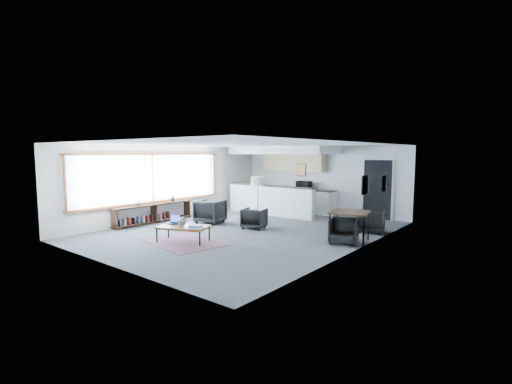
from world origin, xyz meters
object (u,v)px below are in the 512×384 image
Objects in this scene: dining_table at (350,214)px; microwave at (304,184)px; laptop at (174,221)px; armchair_left at (210,210)px; armchair_right at (254,217)px; book_stack at (196,227)px; dining_chair_far at (371,222)px; floor_lamp at (258,183)px; coffee_table at (183,227)px; ceramic_pot at (182,222)px; dining_chair_near at (343,232)px.

dining_table is 2.09× the size of microwave.
microwave is (-3.58, 3.56, 0.38)m from dining_table.
laptop is 2.42m from armchair_left.
armchair_right is 3.89m from microwave.
book_stack is 0.56× the size of armchair_right.
dining_chair_far is at bearing -34.57° from microwave.
book_stack is 0.25× the size of floor_lamp.
dining_table reaches higher than dining_chair_far.
coffee_table is 2.58m from armchair_right.
armchair_left is 4.80m from dining_table.
laptop is 0.98m from book_stack.
armchair_right is at bearing 174.16° from armchair_left.
ceramic_pot is at bearing -140.67° from dining_table.
coffee_table is at bearing -161.56° from dining_chair_near.
floor_lamp reaches higher than ceramic_pot.
dining_table is 5.06m from microwave.
book_stack is 6.41m from microwave.
book_stack is at bearing -136.25° from dining_table.
floor_lamp is 1.33× the size of dining_table.
dining_table is 1.90× the size of dining_chair_near.
ceramic_pot reaches higher than dining_chair_far.
armchair_left is (-1.37, 2.33, 0.03)m from coffee_table.
armchair_right is at bearing 93.40° from book_stack.
dining_table is at bearing 167.21° from armchair_right.
dining_chair_near is at bearing 168.87° from armchair_left.
dining_table is 1.57m from dining_chair_far.
dining_chair_near reaches higher than coffee_table.
book_stack is at bearing -88.70° from microwave.
coffee_table is 3.79× the size of laptop.
book_stack is 3.00m from armchair_left.
floor_lamp reaches higher than coffee_table.
laptop is 0.64× the size of dining_chair_near.
armchair_right is 1.13× the size of dining_chair_far.
laptop reaches higher than dining_chair_near.
dining_chair_near is (3.02, -0.05, -0.04)m from armchair_right.
book_stack is 0.64× the size of dining_chair_far.
coffee_table is at bearing 107.16° from armchair_left.
coffee_table is 4.20m from dining_chair_near.
coffee_table is at bearing 38.93° from dining_chair_far.
dining_chair_near is 5.27m from microwave.
dining_chair_near is at bearing 41.37° from book_stack.
dining_chair_near is 1.77m from dining_chair_far.
armchair_left is (-1.35, 2.36, -0.12)m from ceramic_pot.
ceramic_pot is 0.38× the size of dining_chair_far.
microwave reaches higher than armchair_left.
armchair_left is 5.16m from dining_chair_far.
armchair_right is (-0.15, 2.57, -0.13)m from book_stack.
dining_chair_near is at bearing 75.97° from dining_chair_far.
dining_chair_near is at bearing 13.91° from coffee_table.
microwave is at bearing 91.44° from ceramic_pot.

